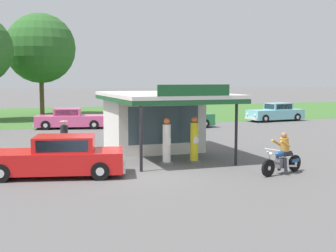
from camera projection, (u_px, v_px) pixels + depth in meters
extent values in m
plane|color=#5B5959|center=(151.00, 175.00, 17.24)|extent=(300.00, 300.00, 0.00)
cube|color=#3D6B2D|center=(61.00, 115.00, 45.41)|extent=(120.00, 24.00, 0.01)
cube|color=silver|center=(153.00, 123.00, 23.13)|extent=(4.28, 3.49, 2.75)
cube|color=#384C56|center=(164.00, 125.00, 21.50)|extent=(3.43, 0.05, 1.76)
cube|color=silver|center=(164.00, 95.00, 21.37)|extent=(4.98, 7.41, 0.16)
cube|color=#195128|center=(164.00, 99.00, 21.39)|extent=(4.98, 7.41, 0.18)
cube|color=#195128|center=(194.00, 90.00, 17.89)|extent=(3.00, 0.08, 0.44)
cylinder|color=black|center=(236.00, 132.00, 19.09)|extent=(0.12, 0.12, 2.75)
cylinder|color=black|center=(141.00, 136.00, 17.75)|extent=(0.12, 0.12, 2.75)
cube|color=slate|center=(167.00, 163.00, 19.37)|extent=(0.44, 0.44, 0.10)
cylinder|color=silver|center=(167.00, 143.00, 19.28)|extent=(0.34, 0.34, 1.59)
cube|color=white|center=(168.00, 142.00, 19.11)|extent=(0.22, 0.02, 0.28)
sphere|color=orange|center=(167.00, 121.00, 19.19)|extent=(0.26, 0.26, 0.26)
cube|color=slate|center=(194.00, 161.00, 19.78)|extent=(0.44, 0.44, 0.10)
cylinder|color=yellow|center=(194.00, 142.00, 19.69)|extent=(0.34, 0.34, 1.62)
cube|color=white|center=(196.00, 140.00, 19.51)|extent=(0.22, 0.02, 0.28)
sphere|color=orange|center=(194.00, 119.00, 19.59)|extent=(0.26, 0.26, 0.26)
cylinder|color=black|center=(268.00, 168.00, 16.93)|extent=(0.64, 0.30, 0.64)
cylinder|color=silver|center=(268.00, 168.00, 16.93)|extent=(0.19, 0.17, 0.16)
cylinder|color=black|center=(295.00, 163.00, 17.91)|extent=(0.64, 0.30, 0.64)
cylinder|color=silver|center=(295.00, 163.00, 17.91)|extent=(0.19, 0.17, 0.16)
ellipsoid|color=#1E4C8C|center=(280.00, 154.00, 17.31)|extent=(0.61, 0.41, 0.24)
cube|color=#59595E|center=(281.00, 163.00, 17.38)|extent=(0.49, 0.37, 0.36)
cube|color=black|center=(286.00, 154.00, 17.53)|extent=(0.54, 0.40, 0.10)
cylinder|color=silver|center=(270.00, 160.00, 16.96)|extent=(0.37, 0.19, 0.71)
cylinder|color=silver|center=(272.00, 150.00, 17.00)|extent=(0.26, 0.67, 0.04)
sphere|color=silver|center=(271.00, 154.00, 16.95)|extent=(0.16, 0.16, 0.16)
cube|color=#1E4C8C|center=(294.00, 160.00, 17.87)|extent=(0.47, 0.31, 0.12)
cylinder|color=silver|center=(291.00, 166.00, 17.53)|extent=(0.69, 0.31, 0.18)
cube|color=black|center=(285.00, 153.00, 17.48)|extent=(0.49, 0.45, 0.14)
cylinder|color=black|center=(285.00, 165.00, 17.28)|extent=(0.19, 0.26, 0.56)
cylinder|color=black|center=(278.00, 163.00, 17.53)|extent=(0.19, 0.26, 0.56)
cylinder|color=gold|center=(285.00, 145.00, 17.43)|extent=(0.49, 0.44, 0.60)
sphere|color=#9E704C|center=(284.00, 135.00, 17.35)|extent=(0.22, 0.22, 0.22)
cylinder|color=gold|center=(285.00, 144.00, 17.11)|extent=(0.54, 0.26, 0.31)
cylinder|color=gold|center=(276.00, 143.00, 17.43)|extent=(0.54, 0.26, 0.31)
cube|color=red|center=(54.00, 161.00, 16.95)|extent=(5.29, 2.92, 0.76)
cube|color=red|center=(65.00, 143.00, 16.93)|extent=(2.44, 2.05, 0.55)
cube|color=#283847|center=(35.00, 144.00, 16.82)|extent=(0.36, 1.39, 0.44)
cube|color=#283847|center=(62.00, 146.00, 16.15)|extent=(1.77, 0.44, 0.42)
cube|color=#283847|center=(67.00, 140.00, 17.70)|extent=(1.77, 0.44, 0.42)
cube|color=silver|center=(123.00, 167.00, 17.25)|extent=(0.51, 1.71, 0.18)
cylinder|color=black|center=(1.00, 173.00, 15.95)|extent=(0.69, 0.35, 0.66)
cylinder|color=silver|center=(1.00, 173.00, 15.95)|extent=(0.34, 0.28, 0.30)
cylinder|color=black|center=(12.00, 164.00, 17.64)|extent=(0.69, 0.35, 0.66)
cylinder|color=silver|center=(12.00, 164.00, 17.64)|extent=(0.34, 0.28, 0.30)
cylinder|color=black|center=(100.00, 171.00, 16.31)|extent=(0.69, 0.35, 0.66)
cylinder|color=silver|center=(100.00, 171.00, 16.31)|extent=(0.34, 0.28, 0.30)
cylinder|color=black|center=(102.00, 162.00, 18.00)|extent=(0.69, 0.35, 0.66)
cylinder|color=silver|center=(102.00, 162.00, 18.00)|extent=(0.34, 0.28, 0.30)
cube|color=#E55993|center=(71.00, 121.00, 33.25)|extent=(5.19, 2.84, 0.75)
cube|color=#E55993|center=(67.00, 112.00, 33.15)|extent=(2.17, 2.01, 0.51)
cube|color=#283847|center=(80.00, 112.00, 33.27)|extent=(0.33, 1.46, 0.41)
cube|color=#283847|center=(68.00, 111.00, 33.96)|extent=(1.56, 0.35, 0.39)
cube|color=#283847|center=(66.00, 113.00, 32.34)|extent=(1.56, 0.35, 0.39)
cube|color=silver|center=(106.00, 124.00, 33.61)|extent=(0.48, 1.80, 0.18)
cube|color=silver|center=(35.00, 125.00, 32.94)|extent=(0.48, 1.80, 0.18)
sphere|color=white|center=(106.00, 119.00, 34.18)|extent=(0.18, 0.18, 0.18)
sphere|color=white|center=(106.00, 120.00, 32.98)|extent=(0.18, 0.18, 0.18)
cylinder|color=black|center=(95.00, 122.00, 34.37)|extent=(0.69, 0.33, 0.66)
cylinder|color=silver|center=(95.00, 122.00, 34.37)|extent=(0.33, 0.27, 0.30)
cylinder|color=black|center=(94.00, 125.00, 32.62)|extent=(0.69, 0.33, 0.66)
cylinder|color=silver|center=(94.00, 125.00, 32.62)|extent=(0.33, 0.27, 0.30)
cylinder|color=black|center=(49.00, 123.00, 33.92)|extent=(0.69, 0.33, 0.66)
cylinder|color=silver|center=(49.00, 123.00, 33.92)|extent=(0.33, 0.27, 0.30)
cylinder|color=black|center=(46.00, 125.00, 32.17)|extent=(0.69, 0.33, 0.66)
cylinder|color=silver|center=(46.00, 125.00, 32.17)|extent=(0.33, 0.27, 0.30)
cube|color=#7AC6D1|center=(275.00, 114.00, 38.92)|extent=(4.99, 2.23, 0.79)
cube|color=#7AC6D1|center=(278.00, 106.00, 38.98)|extent=(2.03, 1.72, 0.55)
cube|color=#283847|center=(270.00, 107.00, 38.59)|extent=(0.18, 1.36, 0.44)
cube|color=#283847|center=(284.00, 107.00, 38.30)|extent=(1.60, 0.19, 0.42)
cube|color=#283847|center=(273.00, 106.00, 39.66)|extent=(1.60, 0.19, 0.42)
cube|color=silver|center=(251.00, 119.00, 37.92)|extent=(0.29, 1.67, 0.18)
cube|color=silver|center=(298.00, 116.00, 39.98)|extent=(0.29, 1.67, 0.18)
sphere|color=white|center=(255.00, 115.00, 37.38)|extent=(0.18, 0.18, 0.18)
sphere|color=white|center=(247.00, 114.00, 38.39)|extent=(0.18, 0.18, 0.18)
cylinder|color=black|center=(265.00, 119.00, 37.52)|extent=(0.68, 0.27, 0.66)
cylinder|color=silver|center=(265.00, 119.00, 37.52)|extent=(0.32, 0.25, 0.30)
cylinder|color=black|center=(253.00, 117.00, 38.99)|extent=(0.68, 0.27, 0.66)
cylinder|color=silver|center=(253.00, 117.00, 38.99)|extent=(0.32, 0.25, 0.30)
cylinder|color=black|center=(297.00, 117.00, 38.90)|extent=(0.68, 0.27, 0.66)
cylinder|color=silver|center=(297.00, 117.00, 38.90)|extent=(0.32, 0.25, 0.30)
cylinder|color=black|center=(285.00, 116.00, 40.37)|extent=(0.68, 0.27, 0.66)
cylinder|color=silver|center=(285.00, 116.00, 40.37)|extent=(0.32, 0.25, 0.30)
cube|color=#2D844C|center=(179.00, 120.00, 33.43)|extent=(5.15, 2.09, 0.82)
cube|color=#2D844C|center=(182.00, 110.00, 33.47)|extent=(2.14, 1.68, 0.59)
cube|color=#283847|center=(170.00, 110.00, 33.07)|extent=(0.13, 1.36, 0.48)
cube|color=#283847|center=(187.00, 111.00, 32.78)|extent=(1.73, 0.15, 0.45)
cube|color=#283847|center=(178.00, 109.00, 34.16)|extent=(1.73, 0.15, 0.45)
cube|color=silver|center=(146.00, 125.00, 32.46)|extent=(0.23, 1.67, 0.18)
cube|color=silver|center=(210.00, 123.00, 34.46)|extent=(0.23, 1.67, 0.18)
sphere|color=white|center=(148.00, 121.00, 31.91)|extent=(0.18, 0.18, 0.18)
sphere|color=white|center=(143.00, 120.00, 32.93)|extent=(0.18, 0.18, 0.18)
cylinder|color=black|center=(161.00, 126.00, 32.04)|extent=(0.67, 0.24, 0.66)
cylinder|color=silver|center=(161.00, 126.00, 32.04)|extent=(0.31, 0.24, 0.30)
cylinder|color=black|center=(152.00, 123.00, 33.53)|extent=(0.67, 0.24, 0.66)
cylinder|color=silver|center=(152.00, 123.00, 33.53)|extent=(0.31, 0.24, 0.30)
cylinder|color=black|center=(205.00, 124.00, 33.38)|extent=(0.67, 0.24, 0.66)
cylinder|color=silver|center=(205.00, 124.00, 33.38)|extent=(0.31, 0.24, 0.30)
cylinder|color=black|center=(195.00, 122.00, 34.87)|extent=(0.67, 0.24, 0.66)
cylinder|color=silver|center=(195.00, 122.00, 34.87)|extent=(0.31, 0.24, 0.30)
cylinder|color=#2D3351|center=(65.00, 148.00, 21.04)|extent=(0.26, 0.26, 0.85)
cylinder|color=black|center=(64.00, 132.00, 20.97)|extent=(0.34, 0.34, 0.60)
sphere|color=beige|center=(64.00, 123.00, 20.92)|extent=(0.23, 0.23, 0.23)
cylinder|color=beige|center=(64.00, 121.00, 20.92)|extent=(0.37, 0.37, 0.02)
cylinder|color=brown|center=(42.00, 95.00, 45.19)|extent=(0.43, 0.43, 3.96)
sphere|color=#2D6028|center=(41.00, 48.00, 44.73)|extent=(6.73, 6.73, 6.73)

